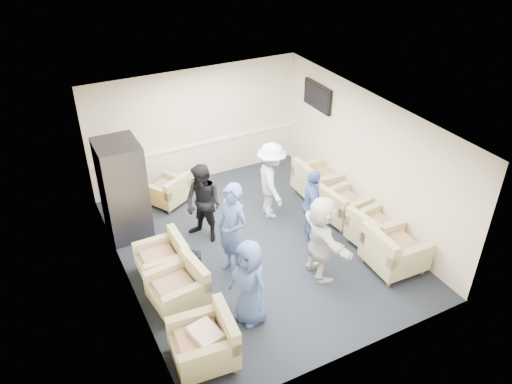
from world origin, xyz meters
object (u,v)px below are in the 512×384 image
person_front_right (321,238)px  armchair_left_mid (181,288)px  person_front_left (249,283)px  person_mid_right (312,206)px  armchair_right_near (392,252)px  armchair_right_far (316,182)px  person_back_right (271,181)px  person_back_left (203,204)px  armchair_corner (169,192)px  armchair_right_midnear (373,231)px  armchair_left_near (207,343)px  person_mid_left (233,231)px  armchair_right_midfar (341,207)px  vending_machine (123,189)px  armchair_left_far (165,260)px

person_front_right → armchair_left_mid: bearing=85.9°
person_front_left → person_mid_right: person_front_left is taller
armchair_right_near → person_front_left: person_front_left is taller
armchair_right_far → person_mid_right: person_mid_right is taller
person_back_right → person_front_right: size_ratio=1.03×
person_back_left → armchair_corner: bearing=158.2°
armchair_right_midnear → person_front_right: 1.49m
armchair_left_mid → armchair_right_near: 3.83m
armchair_right_midnear → person_back_left: person_back_left is taller
armchair_left_near → person_mid_left: (1.19, 1.64, 0.56)m
armchair_right_midfar → person_back_right: 1.56m
armchair_right_near → armchair_right_midnear: bearing=-8.5°
armchair_right_midfar → armchair_corner: bearing=45.6°
person_mid_left → person_back_left: (-0.08, 1.17, -0.10)m
armchair_right_far → person_mid_right: 1.65m
armchair_left_near → armchair_corner: bearing=174.0°
armchair_left_near → armchair_corner: armchair_left_near is taller
armchair_right_near → vending_machine: size_ratio=0.48×
armchair_left_far → armchair_right_far: (3.88, 1.02, 0.04)m
vending_machine → person_front_right: 3.95m
armchair_right_midnear → person_front_left: (-2.99, -0.64, 0.43)m
armchair_right_midfar → person_front_left: 3.39m
armchair_left_near → person_back_right: (2.67, 2.94, 0.49)m
armchair_right_far → person_back_left: (-2.83, -0.35, 0.46)m
armchair_right_midfar → vending_machine: size_ratio=0.47×
armchair_corner → armchair_right_midnear: bearing=103.5°
armchair_left_far → person_mid_right: (2.92, -0.27, 0.44)m
armchair_left_far → armchair_right_midnear: 3.99m
person_mid_right → person_front_left: bearing=144.9°
vending_machine → person_mid_left: size_ratio=1.09×
person_front_left → person_mid_left: size_ratio=0.84×
armchair_left_mid → armchair_right_midfar: 3.89m
person_mid_left → person_back_right: size_ratio=1.09×
armchair_right_midnear → vending_machine: size_ratio=0.47×
armchair_left_far → armchair_right_midfar: (3.81, -0.07, 0.01)m
armchair_left_near → armchair_right_near: (3.79, 0.40, 0.02)m
armchair_right_near → person_back_left: 3.63m
armchair_right_near → armchair_right_midfar: armchair_right_near is taller
person_front_right → armchair_corner: bearing=31.0°
armchair_corner → person_front_left: 3.90m
person_back_right → person_front_right: (-0.15, -2.07, -0.02)m
armchair_left_mid → armchair_left_far: 0.85m
person_front_left → armchair_right_midfar: bearing=100.8°
armchair_left_far → armchair_right_midnear: armchair_right_midnear is taller
person_back_left → armchair_left_near: bearing=-51.6°
armchair_right_midnear → person_back_right: 2.28m
armchair_left_near → armchair_left_far: (0.06, 2.15, -0.03)m
vending_machine → person_back_left: 1.60m
armchair_left_near → vending_machine: size_ratio=0.48×
armchair_left_near → person_mid_right: bearing=127.7°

